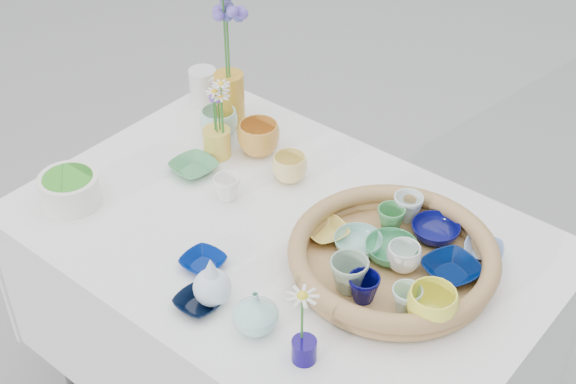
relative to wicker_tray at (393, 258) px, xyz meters
The scene contains 32 objects.
wicker_tray is the anchor object (origin of this frame).
tray_ceramic_0 0.14m from the wicker_tray, 80.77° to the left, with size 0.11×0.11×0.04m, color #090B53.
tray_ceramic_1 0.13m from the wicker_tray, 25.03° to the left, with size 0.12×0.12×0.03m, color #00103E.
tray_ceramic_2 0.18m from the wicker_tray, 30.96° to the right, with size 0.11×0.11×0.08m, color #F6F640.
tray_ceramic_3 0.03m from the wicker_tray, 131.43° to the left, with size 0.12×0.12×0.04m, color #378D54.
tray_ceramic_4 0.13m from the wicker_tray, 104.86° to the right, with size 0.09×0.09×0.08m, color #89A68A.
tray_ceramic_5 0.09m from the wicker_tray, behind, with size 0.11×0.11×0.03m, color #84BBB0.
tray_ceramic_6 0.17m from the wicker_tray, 112.12° to the left, with size 0.07×0.07×0.07m, color silver.
tray_ceramic_7 0.03m from the wicker_tray, 14.98° to the left, with size 0.08×0.08×0.06m, color white.
tray_ceramic_8 0.21m from the wicker_tray, 49.20° to the left, with size 0.09×0.09×0.02m, color #7D9BD8.
tray_ceramic_9 0.13m from the wicker_tray, 84.96° to the right, with size 0.07×0.07×0.06m, color #040441.
tray_ceramic_10 0.18m from the wicker_tray, behind, with size 0.10×0.10×0.02m, color #D5BB50.
tray_ceramic_11 0.14m from the wicker_tray, 45.09° to the right, with size 0.07×0.07×0.06m, color #ABD0C2.
tray_ceramic_12 0.12m from the wicker_tray, 126.30° to the left, with size 0.07×0.07×0.06m, color #43904E.
loose_ceramic_0 0.56m from the wicker_tray, 163.49° to the left, with size 0.11×0.11×0.09m, color gold.
loose_ceramic_1 0.42m from the wicker_tray, 163.35° to the left, with size 0.09×0.09×0.07m, color #F1D97B.
loose_ceramic_2 0.61m from the wicker_tray, behind, with size 0.12×0.12×0.03m, color #4A965D.
loose_ceramic_3 0.47m from the wicker_tray, behind, with size 0.07×0.07×0.06m, color white.
loose_ceramic_4 0.43m from the wicker_tray, 142.38° to the right, with size 0.10×0.10×0.02m, color #001764.
loose_ceramic_5 0.70m from the wicker_tray, 167.33° to the left, with size 0.10×0.10×0.08m, color #A7D9C3.
loose_ceramic_6 0.44m from the wicker_tray, 125.68° to the right, with size 0.10×0.10×0.02m, color black.
fluted_bowl 0.82m from the wicker_tray, 158.22° to the right, with size 0.15×0.15×0.08m, color white, non-canonical shape.
bud_vase_paleblue 0.41m from the wicker_tray, 126.74° to the right, with size 0.08×0.08×0.13m, color silver, non-canonical shape.
bud_vase_seafoam 0.35m from the wicker_tray, 110.40° to the right, with size 0.10×0.10×0.10m, color #A9E9D9.
bud_vase_cobalt 0.33m from the wicker_tray, 88.71° to the right, with size 0.05×0.05×0.05m, color #12055E.
single_daisy 0.33m from the wicker_tray, 90.62° to the right, with size 0.07×0.07×0.13m, color silver, non-canonical shape.
tall_vase_yellow 0.74m from the wicker_tray, 162.48° to the left, with size 0.08×0.08×0.16m, color gold.
gerbera 0.76m from the wicker_tray, 163.40° to the left, with size 0.10×0.10×0.27m, color orange, non-canonical shape.
hydrangea 0.75m from the wicker_tray, 162.82° to the left, with size 0.08×0.08×0.27m, color #484EA9, non-canonical shape.
white_pitcher 0.87m from the wicker_tray, 163.32° to the left, with size 0.11×0.08×0.11m, color silver, non-canonical shape.
daisy_cup 0.62m from the wicker_tray, behind, with size 0.08×0.08×0.08m, color gold.
daisy_posy 0.63m from the wicker_tray, behind, with size 0.08×0.08×0.15m, color white, non-canonical shape.
Camera 1 is at (0.94, -1.12, 2.02)m, focal length 50.00 mm.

